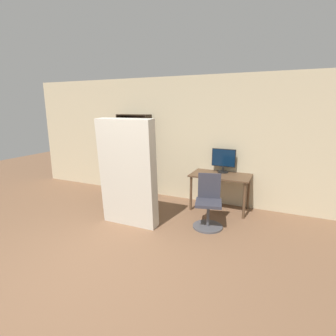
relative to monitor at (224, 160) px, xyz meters
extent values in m
plane|color=brown|center=(-1.05, -3.12, -1.01)|extent=(16.00, 16.00, 0.00)
cube|color=#C6B793|center=(-1.05, 0.16, 0.34)|extent=(8.00, 0.06, 2.70)
cube|color=brown|center=(0.00, -0.21, -0.28)|extent=(1.17, 0.67, 0.03)
cylinder|color=brown|center=(-0.52, -0.48, -0.65)|extent=(0.05, 0.05, 0.71)
cylinder|color=brown|center=(0.53, -0.48, -0.65)|extent=(0.05, 0.05, 0.71)
cylinder|color=brown|center=(-0.52, 0.07, -0.65)|extent=(0.05, 0.05, 0.71)
cylinder|color=brown|center=(0.53, 0.07, -0.65)|extent=(0.05, 0.05, 0.71)
cylinder|color=black|center=(0.00, 0.00, -0.26)|extent=(0.22, 0.22, 0.02)
cylinder|color=black|center=(0.00, 0.00, -0.19)|extent=(0.04, 0.04, 0.12)
cube|color=black|center=(0.00, 0.00, 0.04)|extent=(0.49, 0.02, 0.37)
cube|color=#0A1E38|center=(0.00, 0.00, 0.04)|extent=(0.46, 0.03, 0.34)
cylinder|color=#4C4C51|center=(0.02, -1.12, -0.99)|extent=(0.52, 0.52, 0.03)
cylinder|color=#4C4C51|center=(0.02, -1.12, -0.78)|extent=(0.05, 0.05, 0.40)
cube|color=#33333D|center=(0.02, -1.12, -0.55)|extent=(0.53, 0.53, 0.05)
cube|color=#33333D|center=(-0.03, -0.93, -0.30)|extent=(0.39, 0.14, 0.45)
cube|color=#2D2319|center=(-2.49, -0.01, -0.06)|extent=(0.02, 0.29, 1.89)
cube|color=#2D2319|center=(-1.73, -0.01, -0.06)|extent=(0.02, 0.29, 1.89)
cube|color=#2D2319|center=(-2.11, 0.12, -0.06)|extent=(0.78, 0.02, 1.89)
cube|color=#2D2319|center=(-2.11, -0.01, -1.00)|extent=(0.75, 0.25, 0.02)
cube|color=#2D2319|center=(-2.11, -0.01, -0.53)|extent=(0.75, 0.25, 0.02)
cube|color=#2D2319|center=(-2.11, -0.01, -0.06)|extent=(0.75, 0.25, 0.02)
cube|color=#2D2319|center=(-2.11, -0.01, 0.41)|extent=(0.75, 0.25, 0.02)
cube|color=#2D2319|center=(-2.11, -0.01, 0.88)|extent=(0.75, 0.25, 0.02)
cube|color=#287A38|center=(-2.46, -0.01, -0.81)|extent=(0.03, 0.21, 0.36)
cube|color=teal|center=(-2.42, -0.03, -0.79)|extent=(0.03, 0.16, 0.40)
cube|color=gold|center=(-2.39, 0.03, -0.80)|extent=(0.02, 0.15, 0.38)
cube|color=#232328|center=(-2.36, -0.02, -0.85)|extent=(0.02, 0.21, 0.28)
cube|color=#287A38|center=(-2.33, -0.01, -0.82)|extent=(0.02, 0.20, 0.34)
cube|color=#7A2D84|center=(-2.29, -0.04, -0.84)|extent=(0.04, 0.16, 0.30)
cube|color=teal|center=(-2.26, 0.02, -0.79)|extent=(0.02, 0.16, 0.40)
cube|color=#7A2D84|center=(-2.23, 0.02, -0.80)|extent=(0.03, 0.15, 0.37)
cube|color=silver|center=(-2.20, 0.03, -0.84)|extent=(0.04, 0.15, 0.29)
cube|color=#1E4C9E|center=(-2.46, -0.01, -0.38)|extent=(0.02, 0.14, 0.28)
cube|color=#232328|center=(-2.43, -0.03, -0.32)|extent=(0.04, 0.21, 0.40)
cube|color=teal|center=(-2.39, -0.02, -0.36)|extent=(0.02, 0.18, 0.31)
cube|color=#232328|center=(-2.36, 0.01, -0.36)|extent=(0.03, 0.21, 0.31)
cube|color=#232328|center=(-2.33, 0.04, -0.35)|extent=(0.03, 0.14, 0.35)
cube|color=red|center=(-2.29, 0.01, -0.33)|extent=(0.03, 0.19, 0.38)
cube|color=teal|center=(-2.25, -0.04, -0.37)|extent=(0.03, 0.14, 0.29)
cube|color=orange|center=(-2.21, -0.04, -0.34)|extent=(0.03, 0.14, 0.37)
cube|color=teal|center=(-2.47, 0.00, 0.13)|extent=(0.02, 0.18, 0.35)
cube|color=red|center=(-2.44, -0.02, 0.09)|extent=(0.03, 0.21, 0.28)
cube|color=#287A38|center=(-2.41, -0.04, 0.09)|extent=(0.02, 0.17, 0.28)
cube|color=brown|center=(-2.38, -0.04, 0.09)|extent=(0.02, 0.18, 0.29)
cube|color=#232328|center=(-2.35, -0.02, 0.13)|extent=(0.04, 0.15, 0.37)
cube|color=brown|center=(-2.30, 0.01, 0.14)|extent=(0.04, 0.17, 0.38)
cube|color=#7A2D84|center=(-2.26, -0.01, 0.14)|extent=(0.03, 0.21, 0.38)
cube|color=gold|center=(-2.46, 0.00, 0.59)|extent=(0.03, 0.21, 0.33)
cube|color=#232328|center=(-2.43, -0.04, 0.58)|extent=(0.02, 0.14, 0.32)
cube|color=silver|center=(-2.39, 0.03, 0.58)|extent=(0.03, 0.16, 0.33)
cube|color=#1E4C9E|center=(-2.35, -0.02, 0.57)|extent=(0.02, 0.21, 0.31)
cube|color=#232328|center=(-2.32, 0.00, 0.60)|extent=(0.04, 0.17, 0.37)
cube|color=#232328|center=(-2.28, 0.02, 0.62)|extent=(0.03, 0.15, 0.40)
cube|color=#7A2D84|center=(-2.24, -0.01, 0.61)|extent=(0.03, 0.20, 0.39)
cube|color=beige|center=(-1.30, -1.58, -0.06)|extent=(1.02, 0.34, 1.88)
cube|color=beige|center=(-0.79, -1.58, -0.06)|extent=(0.01, 0.34, 1.85)
camera|label=1|loc=(1.13, -5.27, 1.05)|focal=28.00mm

